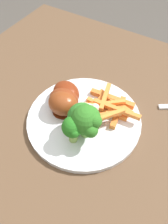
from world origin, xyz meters
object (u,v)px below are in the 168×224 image
at_px(dining_table, 112,160).
at_px(chicken_drumstick_extra, 64,104).
at_px(dinner_plate, 84,119).
at_px(chicken_drumstick_near, 66,100).
at_px(broccoli_floret_back, 86,120).
at_px(broccoli_floret_middle, 83,118).
at_px(chicken_drumstick_far, 67,94).
at_px(carrot_fries_pile, 109,107).
at_px(broccoli_floret_front, 73,129).

xyz_separation_m(dining_table, chicken_drumstick_extra, (-0.12, -0.01, 0.15)).
bearing_deg(dinner_plate, chicken_drumstick_near, 171.64).
bearing_deg(chicken_drumstick_near, broccoli_floret_back, -29.11).
relative_size(dining_table, broccoli_floret_middle, 13.28).
xyz_separation_m(broccoli_floret_back, chicken_drumstick_far, (-0.08, 0.06, -0.03)).
bearing_deg(chicken_drumstick_extra, chicken_drumstick_far, 114.78).
bearing_deg(chicken_drumstick_near, carrot_fries_pile, 23.45).
bearing_deg(carrot_fries_pile, chicken_drumstick_near, -156.55).
height_order(carrot_fries_pile, chicken_drumstick_near, chicken_drumstick_near).
bearing_deg(dining_table, chicken_drumstick_extra, -174.55).
bearing_deg(carrot_fries_pile, chicken_drumstick_far, -167.11).
xyz_separation_m(dining_table, chicken_drumstick_far, (-0.14, 0.02, 0.15)).
bearing_deg(broccoli_floret_front, chicken_drumstick_extra, 136.66).
relative_size(dining_table, carrot_fries_pile, 7.16).
relative_size(broccoli_floret_middle, chicken_drumstick_extra, 0.61).
height_order(dinner_plate, chicken_drumstick_far, chicken_drumstick_far).
bearing_deg(broccoli_floret_back, dining_table, 37.83).
height_order(broccoli_floret_back, carrot_fries_pile, broccoli_floret_back).
height_order(dining_table, broccoli_floret_back, broccoli_floret_back).
relative_size(broccoli_floret_back, chicken_drumstick_extra, 0.68).
height_order(dinner_plate, chicken_drumstick_near, chicken_drumstick_near).
xyz_separation_m(dining_table, broccoli_floret_middle, (-0.06, -0.03, 0.17)).
height_order(dinner_plate, broccoli_floret_back, broccoli_floret_back).
distance_m(dining_table, broccoli_floret_middle, 0.19).
distance_m(broccoli_floret_front, chicken_drumstick_near, 0.09).
height_order(dinner_plate, carrot_fries_pile, carrot_fries_pile).
distance_m(broccoli_floret_back, chicken_drumstick_far, 0.11).
bearing_deg(dining_table, dinner_plate, -176.11).
bearing_deg(dining_table, chicken_drumstick_near, 179.05).
distance_m(dinner_plate, carrot_fries_pile, 0.06).
relative_size(broccoli_floret_front, broccoli_floret_back, 0.81).
xyz_separation_m(carrot_fries_pile, chicken_drumstick_far, (-0.09, -0.02, 0.01)).
bearing_deg(broccoli_floret_back, chicken_drumstick_far, 145.36).
distance_m(broccoli_floret_back, chicken_drumstick_extra, 0.08).
bearing_deg(chicken_drumstick_near, chicken_drumstick_extra, -67.90).
xyz_separation_m(dinner_plate, broccoli_floret_back, (0.03, -0.04, 0.06)).
height_order(broccoli_floret_middle, carrot_fries_pile, broccoli_floret_middle).
bearing_deg(broccoli_floret_front, dining_table, 44.43).
distance_m(dinner_plate, chicken_drumstick_near, 0.06).
bearing_deg(broccoli_floret_back, carrot_fries_pile, 82.99).
xyz_separation_m(broccoli_floret_back, carrot_fries_pile, (0.01, 0.08, -0.04)).
height_order(broccoli_floret_back, chicken_drumstick_far, broccoli_floret_back).
relative_size(dining_table, chicken_drumstick_near, 8.14).
distance_m(broccoli_floret_middle, broccoli_floret_back, 0.01).
bearing_deg(chicken_drumstick_far, broccoli_floret_front, -49.77).
bearing_deg(chicken_drumstick_far, chicken_drumstick_near, -62.97).
bearing_deg(broccoli_floret_back, chicken_drumstick_near, 150.89).
relative_size(dining_table, broccoli_floret_back, 11.81).
relative_size(dinner_plate, chicken_drumstick_near, 2.13).
bearing_deg(broccoli_floret_middle, dinner_plate, 117.29).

